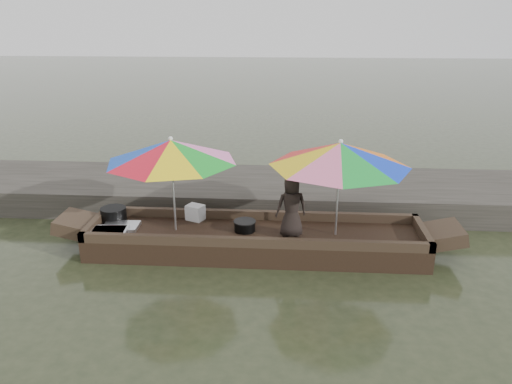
# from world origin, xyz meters

# --- Properties ---
(water) EXTENTS (80.00, 80.00, 0.00)m
(water) POSITION_xyz_m (0.00, 0.00, 0.00)
(water) COLOR #282F1C
(water) RESTS_ON ground
(dock) EXTENTS (22.00, 2.20, 0.50)m
(dock) POSITION_xyz_m (0.00, 2.20, 0.25)
(dock) COLOR #2D2B26
(dock) RESTS_ON ground
(boat_hull) EXTENTS (5.38, 1.20, 0.35)m
(boat_hull) POSITION_xyz_m (0.00, 0.00, 0.17)
(boat_hull) COLOR black
(boat_hull) RESTS_ON water
(cooking_pot) EXTENTS (0.43, 0.43, 0.23)m
(cooking_pot) POSITION_xyz_m (-2.44, 0.32, 0.46)
(cooking_pot) COLOR black
(cooking_pot) RESTS_ON boat_hull
(tray_crayfish) EXTENTS (0.61, 0.45, 0.09)m
(tray_crayfish) POSITION_xyz_m (-2.32, -0.27, 0.39)
(tray_crayfish) COLOR silver
(tray_crayfish) RESTS_ON boat_hull
(tray_scallop) EXTENTS (0.59, 0.41, 0.06)m
(tray_scallop) POSITION_xyz_m (-2.22, 0.00, 0.38)
(tray_scallop) COLOR silver
(tray_scallop) RESTS_ON boat_hull
(charcoal_grill) EXTENTS (0.34, 0.34, 0.16)m
(charcoal_grill) POSITION_xyz_m (-0.18, 0.04, 0.43)
(charcoal_grill) COLOR black
(charcoal_grill) RESTS_ON boat_hull
(supply_bag) EXTENTS (0.34, 0.31, 0.26)m
(supply_bag) POSITION_xyz_m (-1.06, 0.45, 0.48)
(supply_bag) COLOR silver
(supply_bag) RESTS_ON boat_hull
(vendor) EXTENTS (0.55, 0.43, 1.00)m
(vendor) POSITION_xyz_m (0.57, -0.10, 0.85)
(vendor) COLOR black
(vendor) RESTS_ON boat_hull
(umbrella_bow) EXTENTS (2.31, 2.31, 1.55)m
(umbrella_bow) POSITION_xyz_m (-1.30, 0.00, 1.12)
(umbrella_bow) COLOR pink
(umbrella_bow) RESTS_ON boat_hull
(umbrella_stern) EXTENTS (2.26, 2.26, 1.55)m
(umbrella_stern) POSITION_xyz_m (1.28, 0.00, 1.12)
(umbrella_stern) COLOR orange
(umbrella_stern) RESTS_ON boat_hull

